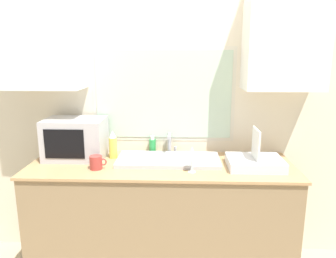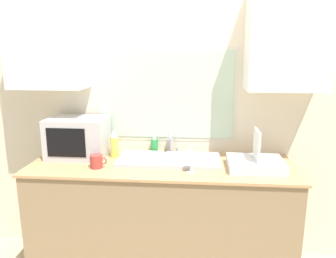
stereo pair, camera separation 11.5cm
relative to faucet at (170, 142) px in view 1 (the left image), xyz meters
The scene contains 10 objects.
countertop 0.61m from the faucet, 103.14° to the right, with size 2.00×0.67×0.90m.
wall_back 0.41m from the faucet, 133.74° to the left, with size 6.00×0.38×2.60m.
sink_basin 0.21m from the faucet, 91.62° to the right, with size 0.79×0.36×0.03m.
faucet is the anchor object (origin of this frame).
microwave 0.76m from the faucet, behind, with size 0.46×0.33×0.32m.
dish_rack 0.70m from the faucet, 24.88° to the right, with size 0.40×0.31×0.29m.
spray_bottle 0.47m from the faucet, 165.77° to the right, with size 0.06×0.06×0.23m.
soap_bottle 0.16m from the faucet, 167.80° to the left, with size 0.06×0.06×0.15m.
mug_near_sink 0.65m from the faucet, 144.17° to the right, with size 0.12×0.09×0.10m.
wine_glass 0.45m from the faucet, 67.94° to the right, with size 0.06×0.06×0.19m.
Camera 1 is at (0.14, -2.04, 1.73)m, focal length 35.00 mm.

